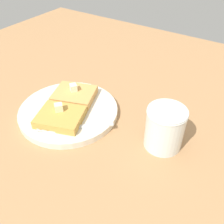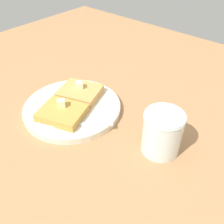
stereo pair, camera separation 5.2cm
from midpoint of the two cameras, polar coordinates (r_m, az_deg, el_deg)
name	(u,v)px [view 1 (the left image)]	position (r cm, az deg, el deg)	size (l,w,h in cm)	color
table_surface	(75,110)	(62.47, -10.73, 0.35)	(114.80, 114.80, 2.58)	#A8794D
plate	(69,111)	(59.03, -12.38, 0.18)	(22.69, 22.69, 1.53)	silver
toast_slice_left	(74,95)	(61.13, -10.99, 3.75)	(8.05, 9.47, 1.86)	tan
toast_slice_middle	(60,117)	(55.20, -14.36, -1.24)	(8.05, 9.47, 1.86)	gold
butter_pat_primary	(73,88)	(60.62, -11.25, 5.41)	(1.69, 1.52, 1.69)	#F4EDC7
butter_pat_secondary	(59,107)	(55.02, -14.76, 0.92)	(1.69, 1.52, 1.69)	beige
fork	(70,128)	(53.27, -12.25, -3.63)	(11.51, 13.07, 0.36)	silver
syrup_jar	(164,130)	(48.75, 8.88, -4.19)	(7.71, 7.71, 8.72)	#341B07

